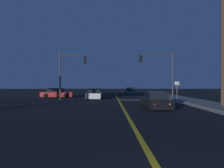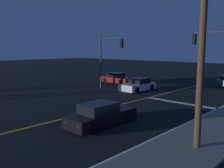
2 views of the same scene
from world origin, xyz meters
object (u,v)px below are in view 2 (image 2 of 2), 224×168
at_px(car_following_oncoming_red, 117,79).
at_px(traffic_signal_far_left, 108,54).
at_px(car_far_approaching_black, 101,115).
at_px(utility_pole_right, 203,17).
at_px(car_distant_tail_white, 138,85).

xyz_separation_m(car_following_oncoming_red, traffic_signal_far_left, (2.52, -4.20, 3.33)).
distance_m(car_far_approaching_black, utility_pole_right, 7.71).
bearing_deg(traffic_signal_far_left, car_distant_tail_white, 26.51).
xyz_separation_m(car_distant_tail_white, car_following_oncoming_red, (-5.56, 2.69, 0.00)).
xyz_separation_m(car_distant_tail_white, utility_pole_right, (11.40, -10.65, 5.17)).
height_order(car_following_oncoming_red, car_far_approaching_black, same).
relative_size(car_following_oncoming_red, traffic_signal_far_left, 0.78).
relative_size(car_distant_tail_white, traffic_signal_far_left, 0.71).
height_order(car_following_oncoming_red, traffic_signal_far_left, traffic_signal_far_left).
bearing_deg(utility_pole_right, car_distant_tail_white, 136.96).
xyz_separation_m(car_far_approaching_black, utility_pole_right, (5.70, 0.39, 5.17)).
relative_size(car_following_oncoming_red, utility_pole_right, 0.42).
height_order(car_distant_tail_white, car_far_approaching_black, same).
bearing_deg(traffic_signal_far_left, car_following_oncoming_red, 120.99).
height_order(car_following_oncoming_red, utility_pole_right, utility_pole_right).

